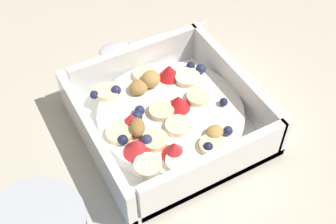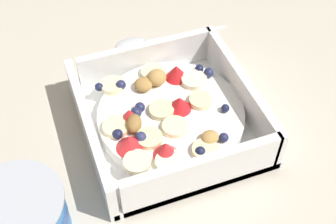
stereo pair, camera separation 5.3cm
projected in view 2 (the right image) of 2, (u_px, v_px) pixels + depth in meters
ground_plane at (167, 119)px, 0.56m from camera, size 2.40×2.40×0.00m
fruit_bowl at (167, 118)px, 0.54m from camera, size 0.20×0.20×0.06m
spoon at (147, 40)px, 0.66m from camera, size 0.03×0.17×0.01m
yogurt_cup at (21, 218)px, 0.44m from camera, size 0.09×0.09×0.06m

